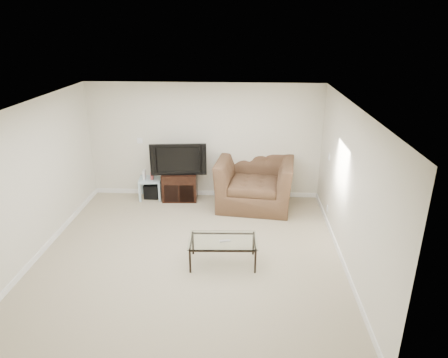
# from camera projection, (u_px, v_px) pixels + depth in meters

# --- Properties ---
(floor) EXTENTS (5.00, 5.00, 0.00)m
(floor) POSITION_uv_depth(u_px,v_px,m) (190.00, 254.00, 6.70)
(floor) COLOR tan
(floor) RESTS_ON ground
(ceiling) EXTENTS (5.00, 5.00, 0.00)m
(ceiling) POSITION_uv_depth(u_px,v_px,m) (185.00, 106.00, 5.79)
(ceiling) COLOR white
(ceiling) RESTS_ON ground
(wall_back) EXTENTS (5.00, 0.02, 2.50)m
(wall_back) POSITION_uv_depth(u_px,v_px,m) (204.00, 141.00, 8.57)
(wall_back) COLOR silver
(wall_back) RESTS_ON ground
(wall_left) EXTENTS (0.02, 5.00, 2.50)m
(wall_left) POSITION_uv_depth(u_px,v_px,m) (33.00, 182.00, 6.38)
(wall_left) COLOR silver
(wall_left) RESTS_ON ground
(wall_right) EXTENTS (0.02, 5.00, 2.50)m
(wall_right) POSITION_uv_depth(u_px,v_px,m) (350.00, 189.00, 6.11)
(wall_right) COLOR silver
(wall_right) RESTS_ON ground
(plate_back) EXTENTS (0.12, 0.02, 0.12)m
(plate_back) POSITION_uv_depth(u_px,v_px,m) (140.00, 141.00, 8.63)
(plate_back) COLOR white
(plate_back) RESTS_ON wall_back
(plate_right_switch) EXTENTS (0.02, 0.09, 0.13)m
(plate_right_switch) POSITION_uv_depth(u_px,v_px,m) (329.00, 156.00, 7.60)
(plate_right_switch) COLOR white
(plate_right_switch) RESTS_ON wall_right
(plate_right_outlet) EXTENTS (0.02, 0.08, 0.12)m
(plate_right_outlet) POSITION_uv_depth(u_px,v_px,m) (327.00, 208.00, 7.67)
(plate_right_outlet) COLOR white
(plate_right_outlet) RESTS_ON wall_right
(tv_stand) EXTENTS (0.77, 0.55, 0.62)m
(tv_stand) POSITION_uv_depth(u_px,v_px,m) (180.00, 186.00, 8.72)
(tv_stand) COLOR black
(tv_stand) RESTS_ON floor
(dvd_player) EXTENTS (0.46, 0.34, 0.06)m
(dvd_player) POSITION_uv_depth(u_px,v_px,m) (179.00, 178.00, 8.61)
(dvd_player) COLOR black
(dvd_player) RESTS_ON tv_stand
(television) EXTENTS (1.12, 0.33, 0.68)m
(television) POSITION_uv_depth(u_px,v_px,m) (179.00, 158.00, 8.46)
(television) COLOR black
(television) RESTS_ON tv_stand
(side_table) EXTENTS (0.52, 0.52, 0.45)m
(side_table) POSITION_uv_depth(u_px,v_px,m) (151.00, 188.00, 8.80)
(side_table) COLOR silver
(side_table) RESTS_ON floor
(subwoofer) EXTENTS (0.32, 0.32, 0.31)m
(subwoofer) POSITION_uv_depth(u_px,v_px,m) (152.00, 191.00, 8.85)
(subwoofer) COLOR black
(subwoofer) RESTS_ON floor
(game_console) EXTENTS (0.05, 0.15, 0.20)m
(game_console) POSITION_uv_depth(u_px,v_px,m) (144.00, 175.00, 8.66)
(game_console) COLOR white
(game_console) RESTS_ON side_table
(game_case) EXTENTS (0.05, 0.13, 0.18)m
(game_case) POSITION_uv_depth(u_px,v_px,m) (152.00, 175.00, 8.68)
(game_case) COLOR #CC4C4C
(game_case) RESTS_ON side_table
(recliner) EXTENTS (1.66, 1.18, 1.36)m
(recliner) POSITION_uv_depth(u_px,v_px,m) (255.00, 175.00, 8.30)
(recliner) COLOR #502F1C
(recliner) RESTS_ON floor
(coffee_table) EXTENTS (1.11, 0.66, 0.42)m
(coffee_table) POSITION_uv_depth(u_px,v_px,m) (223.00, 252.00, 6.38)
(coffee_table) COLOR black
(coffee_table) RESTS_ON floor
(remote) EXTENTS (0.18, 0.09, 0.02)m
(remote) POSITION_uv_depth(u_px,v_px,m) (225.00, 241.00, 6.26)
(remote) COLOR #B2B2B7
(remote) RESTS_ON coffee_table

